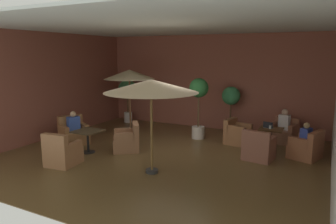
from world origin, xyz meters
TOP-DOWN VIEW (x-y plane):
  - ground_plane at (0.00, 0.00)m, footprint 9.04×8.15m
  - wall_back_brick at (0.00, 4.04)m, footprint 9.04×0.08m
  - wall_left_accent at (-4.48, 0.00)m, footprint 0.08×8.15m
  - ceiling_slab at (0.00, 0.00)m, footprint 9.04×8.15m
  - cafe_table_front_left at (2.73, 2.05)m, footprint 0.71×0.71m
  - armchair_front_left_north at (3.78, 1.68)m, footprint 0.97×1.00m
  - armchair_front_left_east at (2.98, 3.13)m, footprint 0.93×0.90m
  - armchair_front_left_south at (1.64, 2.25)m, footprint 0.89×0.83m
  - armchair_front_left_west at (2.59, 0.95)m, footprint 0.86×0.83m
  - cafe_table_front_right at (-2.13, -0.74)m, footprint 0.78×0.78m
  - armchair_front_right_north at (-3.20, -0.23)m, footprint 1.03×1.06m
  - armchair_front_right_east at (-1.99, -1.92)m, footprint 0.82×0.88m
  - armchair_front_right_south at (-1.18, -0.04)m, footprint 1.06×1.05m
  - patio_umbrella_tall_red at (-2.41, 1.95)m, footprint 1.90×1.90m
  - patio_umbrella_center_beige at (0.42, -1.28)m, footprint 2.30×2.30m
  - potted_tree_left_corner at (0.22, 2.31)m, footprint 0.67×0.67m
  - potted_tree_mid_left at (-3.51, 3.41)m, footprint 0.79×0.79m
  - potted_tree_mid_right at (1.01, 3.53)m, footprint 0.68×0.68m
  - patron_blue_shirt at (2.98, 3.10)m, footprint 0.37×0.29m
  - patron_by_window at (3.74, 1.69)m, footprint 0.33×0.39m
  - patron_with_friend at (-3.15, -0.25)m, footprint 0.36×0.44m
  - iced_drink_cup at (2.71, 2.01)m, footprint 0.08×0.08m
  - open_laptop at (2.65, 2.09)m, footprint 0.36×0.30m

SIDE VIEW (x-z plane):
  - ground_plane at x=0.00m, z-range -0.02..0.00m
  - armchair_front_left_north at x=3.78m, z-range -0.11..0.73m
  - armchair_front_left_east at x=2.98m, z-range -0.09..0.72m
  - armchair_front_left_south at x=1.64m, z-range -0.09..0.73m
  - armchair_front_right_south at x=-1.18m, z-range -0.11..0.75m
  - armchair_front_left_west at x=2.59m, z-range -0.11..0.77m
  - armchair_front_right_east at x=-1.99m, z-range -0.13..0.79m
  - armchair_front_right_north at x=-3.20m, z-range -0.13..0.80m
  - cafe_table_front_left at x=2.73m, z-range 0.18..0.86m
  - cafe_table_front_right at x=-2.13m, z-range 0.19..0.88m
  - patron_by_window at x=3.74m, z-range 0.36..1.00m
  - open_laptop at x=2.65m, z-range 0.63..0.83m
  - iced_drink_cup at x=2.71m, z-range 0.68..0.79m
  - patron_with_friend at x=-3.15m, z-range 0.41..1.07m
  - patron_blue_shirt at x=2.98m, z-range 0.42..1.12m
  - potted_tree_mid_right at x=1.01m, z-range 0.39..2.15m
  - potted_tree_mid_left at x=-3.51m, z-range 0.41..2.26m
  - potted_tree_left_corner at x=0.22m, z-range 0.37..2.50m
  - wall_back_brick at x=0.00m, z-range 0.00..3.68m
  - wall_left_accent at x=-4.48m, z-range 0.00..3.68m
  - patio_umbrella_center_beige at x=0.42m, z-range 1.00..3.35m
  - patio_umbrella_tall_red at x=-2.41m, z-range 0.99..3.37m
  - ceiling_slab at x=0.00m, z-range 3.68..3.74m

